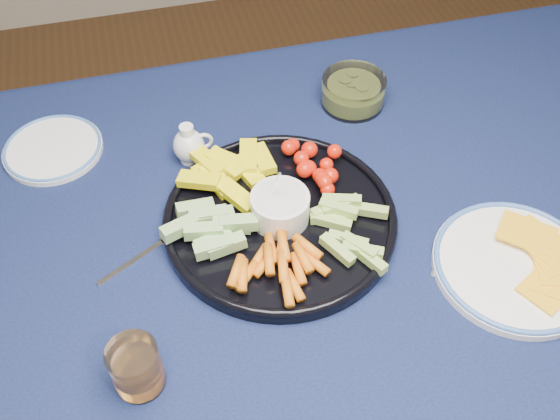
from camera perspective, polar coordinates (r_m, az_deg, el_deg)
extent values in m
cylinder|color=#50311A|center=(1.82, 22.29, 4.45)|extent=(0.07, 0.07, 0.70)
cube|color=#50311A|center=(1.02, 5.67, -3.72)|extent=(1.60, 1.00, 0.04)
cube|color=#0D1337|center=(1.01, 5.77, -2.94)|extent=(1.66, 1.06, 0.01)
cube|color=#0D1337|center=(1.47, -1.37, 9.51)|extent=(1.66, 0.01, 0.30)
cylinder|color=black|center=(1.01, 0.00, -1.00)|extent=(0.38, 0.38, 0.02)
torus|color=black|center=(1.00, 0.00, -0.54)|extent=(0.38, 0.38, 0.01)
cylinder|color=white|center=(0.99, 0.00, 0.24)|extent=(0.09, 0.09, 0.05)
cylinder|color=silver|center=(0.97, 0.00, 1.04)|extent=(0.08, 0.08, 0.01)
cylinder|color=white|center=(1.13, -8.16, 4.76)|extent=(0.04, 0.04, 0.01)
ellipsoid|color=white|center=(1.11, -8.33, 5.81)|extent=(0.06, 0.06, 0.06)
cylinder|color=white|center=(1.09, -8.52, 7.08)|extent=(0.02, 0.02, 0.02)
torus|color=white|center=(1.11, -7.02, 6.28)|extent=(0.04, 0.01, 0.04)
torus|color=#416CB7|center=(1.10, -8.45, 6.64)|extent=(0.03, 0.03, 0.00)
cylinder|color=white|center=(1.23, 6.71, 10.73)|extent=(0.12, 0.12, 0.06)
cylinder|color=olive|center=(1.23, 6.67, 10.36)|extent=(0.10, 0.10, 0.03)
cylinder|color=white|center=(1.03, 20.64, -4.86)|extent=(0.25, 0.25, 0.01)
torus|color=#416CB7|center=(1.02, 20.77, -4.60)|extent=(0.25, 0.25, 0.01)
cylinder|color=white|center=(0.86, -13.01, -13.83)|extent=(0.07, 0.07, 0.08)
cylinder|color=orange|center=(0.87, -12.80, -14.36)|extent=(0.06, 0.06, 0.04)
cube|color=white|center=(1.00, -13.34, -4.65)|extent=(0.12, 0.07, 0.00)
cube|color=white|center=(1.02, -10.03, -2.46)|extent=(0.04, 0.03, 0.00)
cube|color=white|center=(0.99, 17.66, -7.14)|extent=(0.12, 0.10, 0.00)
cube|color=white|center=(0.99, 22.29, -8.74)|extent=(0.04, 0.04, 0.00)
cylinder|color=white|center=(1.20, -20.02, 5.23)|extent=(0.18, 0.18, 0.01)
torus|color=#416CB7|center=(1.20, -20.10, 5.44)|extent=(0.17, 0.17, 0.01)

